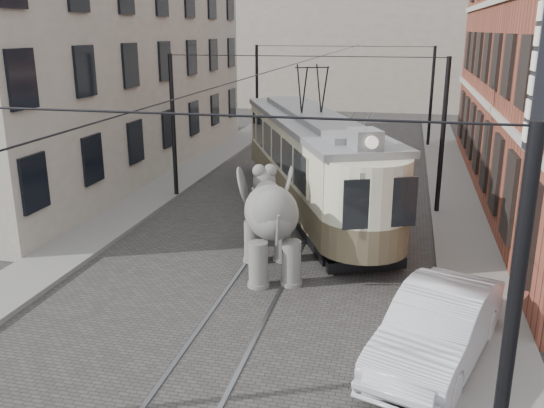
# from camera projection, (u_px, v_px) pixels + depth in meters

# --- Properties ---
(ground) EXTENTS (120.00, 120.00, 0.00)m
(ground) POSITION_uv_depth(u_px,v_px,m) (272.00, 259.00, 18.37)
(ground) COLOR #3E3B39
(tram_rails) EXTENTS (1.54, 80.00, 0.02)m
(tram_rails) POSITION_uv_depth(u_px,v_px,m) (272.00, 259.00, 18.37)
(tram_rails) COLOR slate
(tram_rails) RESTS_ON ground
(sidewalk_right) EXTENTS (2.00, 60.00, 0.15)m
(sidewalk_right) POSITION_uv_depth(u_px,v_px,m) (472.00, 274.00, 17.06)
(sidewalk_right) COLOR slate
(sidewalk_right) RESTS_ON ground
(sidewalk_left) EXTENTS (2.00, 60.00, 0.15)m
(sidewalk_left) POSITION_uv_depth(u_px,v_px,m) (85.00, 241.00, 19.75)
(sidewalk_left) COLOR slate
(sidewalk_left) RESTS_ON ground
(stucco_building) EXTENTS (7.00, 24.00, 10.00)m
(stucco_building) POSITION_uv_depth(u_px,v_px,m) (99.00, 70.00, 28.64)
(stucco_building) COLOR gray
(stucco_building) RESTS_ON ground
(distant_block) EXTENTS (28.00, 10.00, 14.00)m
(distant_block) POSITION_uv_depth(u_px,v_px,m) (370.00, 28.00, 53.71)
(distant_block) COLOR gray
(distant_block) RESTS_ON ground
(catenary) EXTENTS (11.00, 30.20, 6.00)m
(catenary) POSITION_uv_depth(u_px,v_px,m) (296.00, 137.00, 22.22)
(catenary) COLOR black
(catenary) RESTS_ON ground
(tram) EXTENTS (8.30, 14.09, 5.59)m
(tram) POSITION_uv_depth(u_px,v_px,m) (311.00, 139.00, 23.00)
(tram) COLOR beige
(tram) RESTS_ON ground
(elephant) EXTENTS (4.06, 5.35, 2.91)m
(elephant) POSITION_uv_depth(u_px,v_px,m) (271.00, 226.00, 16.98)
(elephant) COLOR #615F5A
(elephant) RESTS_ON ground
(parked_car) EXTENTS (3.26, 5.28, 1.64)m
(parked_car) POSITION_uv_depth(u_px,v_px,m) (437.00, 328.00, 12.48)
(parked_car) COLOR silver
(parked_car) RESTS_ON ground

